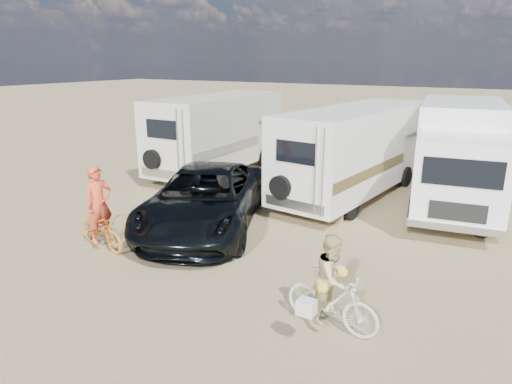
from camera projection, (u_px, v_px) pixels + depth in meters
The scene contains 12 objects.
ground at pixel (238, 267), 10.15m from camera, with size 140.00×140.00×0.00m, color tan.
rv_main at pixel (355, 153), 15.04m from camera, with size 2.21×7.40×2.95m, color white, non-canonical shape.
rv_left at pixel (217, 135), 18.07m from camera, with size 2.36×6.47×3.07m, color beige, non-canonical shape.
box_truck at pixel (458, 157), 13.83m from camera, with size 2.37×7.06×3.18m, color white, non-canonical shape.
dark_suv at pixel (205, 199), 12.34m from camera, with size 2.73×5.92×1.65m, color black.
bike_man at pixel (101, 230), 11.09m from camera, with size 0.60×1.71×0.90m, color orange.
bike_woman at pixel (332, 301), 7.74m from camera, with size 0.49×1.75×1.05m, color beige.
rider_man at pixel (99, 211), 10.95m from camera, with size 0.69×0.45×1.89m, color #E64B2A.
rider_woman at pixel (332, 288), 7.67m from camera, with size 0.75×0.58×1.54m, color #CBBD80.
bike_parked at pixel (458, 217), 12.02m from camera, with size 0.62×1.77×0.93m, color #232523.
cooler at pixel (257, 199), 14.36m from camera, with size 0.53×0.39×0.42m, color teal.
crate at pixel (335, 215), 12.99m from camera, with size 0.47×0.47×0.38m, color #856A4D.
Camera 1 is at (4.95, -7.84, 4.48)m, focal length 31.98 mm.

